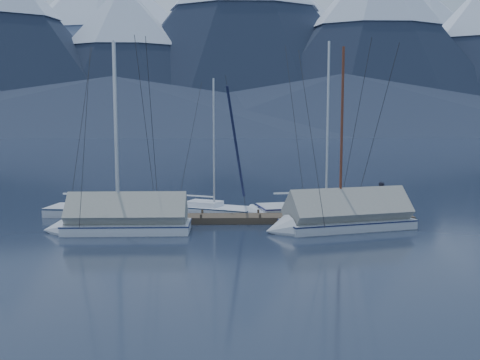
# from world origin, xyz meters

# --- Properties ---
(ground) EXTENTS (1000.00, 1000.00, 0.00)m
(ground) POSITION_xyz_m (0.00, 0.00, 0.00)
(ground) COLOR black
(ground) RESTS_ON ground
(mountain_range) EXTENTS (877.00, 584.00, 150.50)m
(mountain_range) POSITION_xyz_m (4.12, 370.45, 58.65)
(mountain_range) COLOR #475675
(mountain_range) RESTS_ON ground
(dock) EXTENTS (18.00, 1.50, 0.54)m
(dock) POSITION_xyz_m (0.00, 2.00, 0.11)
(dock) COLOR #382D23
(dock) RESTS_ON ground
(mooring_posts) EXTENTS (15.12, 1.52, 0.35)m
(mooring_posts) POSITION_xyz_m (-0.50, 2.00, 0.35)
(mooring_posts) COLOR #382D23
(mooring_posts) RESTS_ON ground
(sailboat_open_left) EXTENTS (8.17, 3.47, 10.53)m
(sailboat_open_left) POSITION_xyz_m (-6.27, 3.97, 0.18)
(sailboat_open_left) COLOR silver
(sailboat_open_left) RESTS_ON ground
(sailboat_open_mid) EXTENTS (6.52, 4.27, 8.40)m
(sailboat_open_mid) POSITION_xyz_m (-1.01, 4.37, 0.15)
(sailboat_open_mid) COLOR white
(sailboat_open_mid) RESTS_ON ground
(sailboat_open_right) EXTENTS (8.36, 3.93, 10.67)m
(sailboat_open_right) POSITION_xyz_m (5.60, 4.80, 0.19)
(sailboat_open_right) COLOR silver
(sailboat_open_right) RESTS_ON ground
(sailboat_covered_near) EXTENTS (7.77, 4.15, 9.67)m
(sailboat_covered_near) POSITION_xyz_m (4.67, -0.02, 0.48)
(sailboat_covered_near) COLOR silver
(sailboat_covered_near) RESTS_ON ground
(sailboat_covered_far) EXTENTS (6.91, 2.93, 9.66)m
(sailboat_covered_far) POSITION_xyz_m (-5.91, -0.47, 0.47)
(sailboat_covered_far) COLOR silver
(sailboat_covered_far) RESTS_ON ground
(person) EXTENTS (0.43, 0.64, 1.72)m
(person) POSITION_xyz_m (7.50, 2.20, 1.20)
(person) COLOR black
(person) RESTS_ON dock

